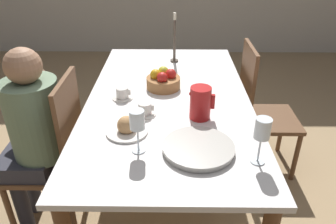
% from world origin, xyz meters
% --- Properties ---
extents(ground_plane, '(20.00, 20.00, 0.00)m').
position_xyz_m(ground_plane, '(0.00, 0.00, 0.00)').
color(ground_plane, tan).
extents(dining_table, '(0.98, 1.80, 0.77)m').
position_xyz_m(dining_table, '(0.00, 0.00, 0.67)').
color(dining_table, silver).
rests_on(dining_table, ground_plane).
extents(chair_person_side, '(0.42, 0.42, 0.99)m').
position_xyz_m(chair_person_side, '(-0.67, -0.22, 0.51)').
color(chair_person_side, brown).
rests_on(chair_person_side, ground_plane).
extents(chair_opposite, '(0.42, 0.42, 0.99)m').
position_xyz_m(chair_opposite, '(0.67, 0.34, 0.51)').
color(chair_opposite, brown).
rests_on(chair_opposite, ground_plane).
extents(person_seated, '(0.39, 0.41, 1.17)m').
position_xyz_m(person_seated, '(-0.76, -0.25, 0.69)').
color(person_seated, '#33333D').
rests_on(person_seated, ground_plane).
extents(red_pitcher, '(0.14, 0.11, 0.18)m').
position_xyz_m(red_pitcher, '(0.17, -0.24, 0.86)').
color(red_pitcher, red).
rests_on(red_pitcher, dining_table).
extents(wine_glass_water, '(0.07, 0.07, 0.21)m').
position_xyz_m(wine_glass_water, '(-0.13, -0.55, 0.93)').
color(wine_glass_water, white).
rests_on(wine_glass_water, dining_table).
extents(wine_glass_juice, '(0.07, 0.07, 0.22)m').
position_xyz_m(wine_glass_juice, '(0.40, -0.63, 0.93)').
color(wine_glass_juice, white).
rests_on(wine_glass_juice, dining_table).
extents(teacup_near_person, '(0.13, 0.13, 0.07)m').
position_xyz_m(teacup_near_person, '(-0.13, -0.21, 0.80)').
color(teacup_near_person, silver).
rests_on(teacup_near_person, dining_table).
extents(teacup_across, '(0.13, 0.13, 0.07)m').
position_xyz_m(teacup_across, '(-0.28, -0.02, 0.80)').
color(teacup_across, silver).
rests_on(teacup_across, dining_table).
extents(serving_tray, '(0.34, 0.34, 0.03)m').
position_xyz_m(serving_tray, '(0.14, -0.55, 0.79)').
color(serving_tray, '#B7B2A8').
rests_on(serving_tray, dining_table).
extents(bread_plate, '(0.21, 0.21, 0.10)m').
position_xyz_m(bread_plate, '(-0.21, -0.39, 0.80)').
color(bread_plate, silver).
rests_on(bread_plate, dining_table).
extents(fruit_bowl, '(0.22, 0.22, 0.13)m').
position_xyz_m(fruit_bowl, '(-0.04, 0.14, 0.82)').
color(fruit_bowl, '#9E6B3D').
rests_on(fruit_bowl, dining_table).
extents(candlestick_tall, '(0.06, 0.06, 0.37)m').
position_xyz_m(candlestick_tall, '(0.04, 0.62, 0.92)').
color(candlestick_tall, '#4C4238').
rests_on(candlestick_tall, dining_table).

